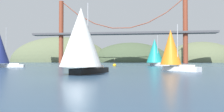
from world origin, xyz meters
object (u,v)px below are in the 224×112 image
sailboat_orange_sail (172,49)px  sailboat_navy_sail (0,49)px  sailboat_teal_sail (155,51)px  sailboat_white_mainsail (81,39)px  channel_buoy (115,65)px

sailboat_orange_sail → sailboat_navy_sail: 44.69m
sailboat_teal_sail → sailboat_navy_sail: bearing=-155.5°
sailboat_teal_sail → sailboat_white_mainsail: sailboat_teal_sail is taller
sailboat_white_mainsail → sailboat_orange_sail: bearing=37.6°
sailboat_teal_sail → channel_buoy: bearing=-149.9°
channel_buoy → sailboat_navy_sail: bearing=-158.2°
sailboat_white_mainsail → sailboat_navy_sail: size_ratio=0.96×
sailboat_navy_sail → channel_buoy: size_ratio=4.14×
sailboat_teal_sail → channel_buoy: 16.26m
sailboat_teal_sail → channel_buoy: (-13.48, -7.83, -4.61)m
sailboat_orange_sail → sailboat_navy_sail: size_ratio=0.80×
sailboat_teal_sail → sailboat_orange_sail: bearing=-90.6°
sailboat_white_mainsail → sailboat_navy_sail: sailboat_navy_sail is taller
sailboat_white_mainsail → channel_buoy: sailboat_white_mainsail is taller
sailboat_orange_sail → sailboat_navy_sail: (-43.34, 10.85, 0.88)m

